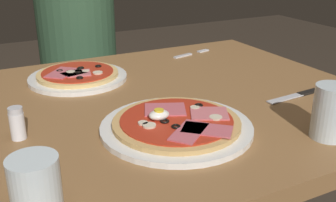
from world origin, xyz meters
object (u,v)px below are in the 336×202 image
dining_table (166,140)px  pizza_across_left (78,76)px  salt_shaker (17,123)px  pizza_foreground (177,125)px  fork (189,54)px  water_glass_near (331,115)px  water_glass_far (36,188)px  knife (301,94)px  diner_person (80,73)px

dining_table → pizza_across_left: pizza_across_left is taller
dining_table → salt_shaker: salt_shaker is taller
pizza_foreground → salt_shaker: size_ratio=4.76×
pizza_foreground → pizza_across_left: (-0.09, 0.42, -0.00)m
fork → water_glass_near: bearing=-95.4°
water_glass_far → knife: water_glass_far is taller
water_glass_near → diner_person: (-0.19, 1.17, -0.22)m
dining_table → salt_shaker: bearing=-170.2°
water_glass_far → salt_shaker: (0.01, 0.26, -0.00)m
pizza_across_left → knife: size_ratio=1.40×
dining_table → salt_shaker: 0.40m
dining_table → water_glass_near: 0.43m
dining_table → diner_person: size_ratio=0.89×
pizza_foreground → dining_table: bearing=70.2°
pizza_across_left → water_glass_far: water_glass_far is taller
pizza_foreground → water_glass_far: water_glass_far is taller
water_glass_near → knife: (0.12, 0.20, -0.04)m
knife → diner_person: bearing=107.7°
pizza_foreground → diner_person: size_ratio=0.27×
pizza_foreground → salt_shaker: 0.32m
pizza_foreground → fork: 0.59m
water_glass_far → salt_shaker: water_glass_far is taller
pizza_across_left → salt_shaker: bearing=-124.2°
knife → salt_shaker: bearing=173.4°
pizza_across_left → fork: bearing=11.5°
pizza_across_left → water_glass_near: bearing=-59.2°
pizza_foreground → water_glass_near: (0.26, -0.17, 0.04)m
water_glass_near → salt_shaker: water_glass_near is taller
salt_shaker → fork: bearing=32.1°
pizza_foreground → water_glass_near: size_ratio=2.91×
water_glass_near → fork: size_ratio=0.70×
dining_table → fork: fork is taller
water_glass_near → pizza_across_left: bearing=120.8°
water_glass_near → dining_table: bearing=119.5°
dining_table → pizza_foreground: pizza_foreground is taller
dining_table → knife: 0.37m
pizza_foreground → water_glass_far: bearing=-155.2°
fork → diner_person: (-0.25, 0.50, -0.17)m
water_glass_near → diner_person: size_ratio=0.09×
water_glass_far → diner_person: diner_person is taller
pizza_foreground → knife: (0.38, 0.03, -0.01)m
water_glass_far → pizza_across_left: bearing=68.6°
pizza_across_left → fork: (0.41, 0.08, -0.01)m
water_glass_near → fork: water_glass_near is taller
dining_table → knife: knife is taller
salt_shaker → dining_table: bearing=9.8°
pizza_across_left → salt_shaker: size_ratio=4.10×
knife → salt_shaker: salt_shaker is taller
knife → salt_shaker: 0.68m
water_glass_far → pizza_foreground: bearing=24.8°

